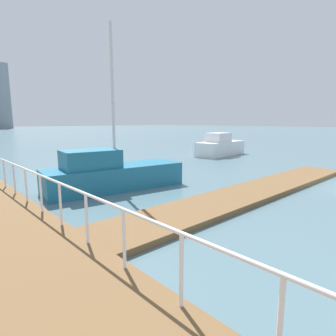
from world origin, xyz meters
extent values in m
plane|color=slate|center=(0.00, 20.00, 0.00)|extent=(300.00, 300.00, 0.00)
cube|color=brown|center=(4.22, 8.48, 0.09)|extent=(15.43, 2.00, 0.18)
cylinder|color=white|center=(-3.15, 3.87, 0.93)|extent=(0.06, 0.06, 1.05)
cylinder|color=white|center=(-3.15, 5.23, 0.93)|extent=(0.06, 0.06, 1.05)
cylinder|color=white|center=(-3.15, 6.59, 0.93)|extent=(0.06, 0.06, 1.05)
cylinder|color=white|center=(-3.15, 7.95, 0.93)|extent=(0.06, 0.06, 1.05)
cylinder|color=white|center=(-3.15, 9.31, 0.93)|extent=(0.06, 0.06, 1.05)
cylinder|color=white|center=(-3.15, 10.67, 0.93)|extent=(0.06, 0.06, 1.05)
cylinder|color=white|center=(-3.15, 12.03, 0.93)|extent=(0.06, 0.06, 1.05)
cylinder|color=white|center=(-3.15, 13.39, 0.93)|extent=(0.06, 0.06, 1.05)
cylinder|color=white|center=(-3.15, 14.75, 0.93)|extent=(0.06, 0.06, 1.05)
cylinder|color=white|center=(-3.15, 8.63, 1.45)|extent=(0.06, 25.85, 0.06)
cylinder|color=brown|center=(1.09, 14.02, 0.81)|extent=(0.35, 0.35, 1.62)
cube|color=#1E6B8C|center=(0.70, 13.04, 0.50)|extent=(6.11, 2.62, 1.01)
cube|color=#1E6B8C|center=(-0.34, 13.19, 1.38)|extent=(2.41, 1.74, 0.74)
cylinder|color=silver|center=(0.70, 13.04, 3.91)|extent=(0.12, 0.12, 5.80)
cube|color=white|center=(13.88, 17.28, 0.59)|extent=(5.39, 2.31, 1.18)
cube|color=white|center=(13.48, 17.24, 1.55)|extent=(2.17, 1.64, 0.76)
camera|label=1|loc=(-5.60, 2.83, 2.89)|focal=29.65mm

